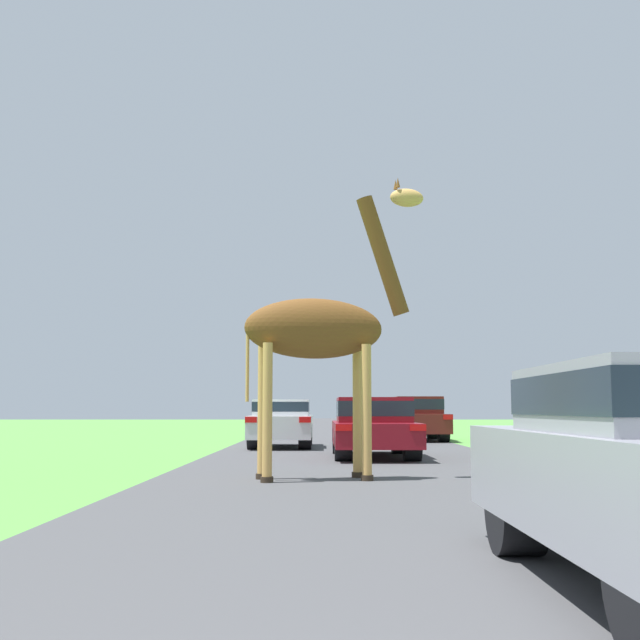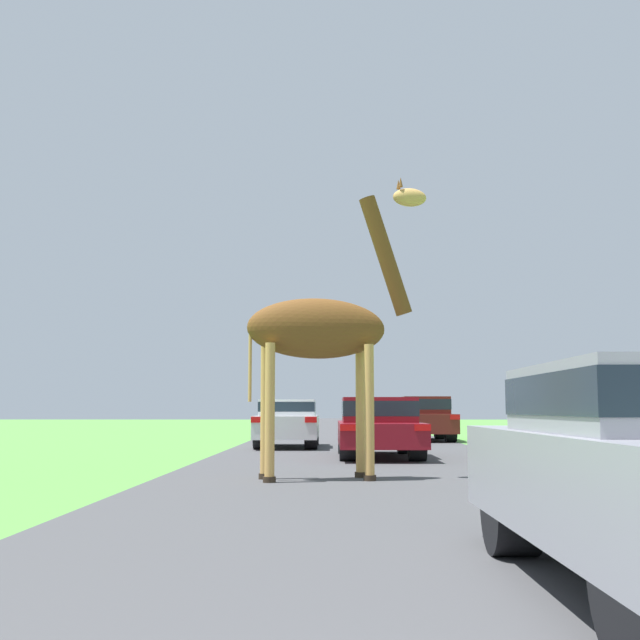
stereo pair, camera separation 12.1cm
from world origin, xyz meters
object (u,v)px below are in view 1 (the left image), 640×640
(car_queue_left, at_px, (420,417))
(car_far_ahead, at_px, (284,422))
(giraffe_near_road, at_px, (324,329))
(car_queue_right, at_px, (376,425))

(car_queue_left, bearing_deg, car_far_ahead, -131.80)
(car_queue_left, relative_size, car_far_ahead, 1.12)
(car_far_ahead, bearing_deg, giraffe_near_road, -83.90)
(car_queue_right, relative_size, car_far_ahead, 1.14)
(car_queue_right, bearing_deg, giraffe_near_road, -101.52)
(giraffe_near_road, bearing_deg, car_queue_left, 156.46)
(car_queue_right, bearing_deg, car_far_ahead, 116.71)
(car_queue_left, height_order, car_far_ahead, car_queue_left)
(car_queue_right, height_order, car_queue_left, car_queue_left)
(car_queue_right, xyz_separation_m, car_queue_left, (2.15, 9.53, 0.07))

